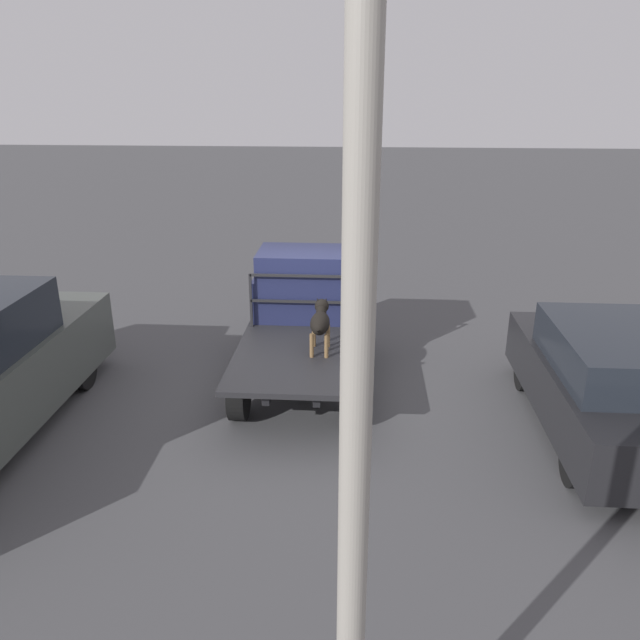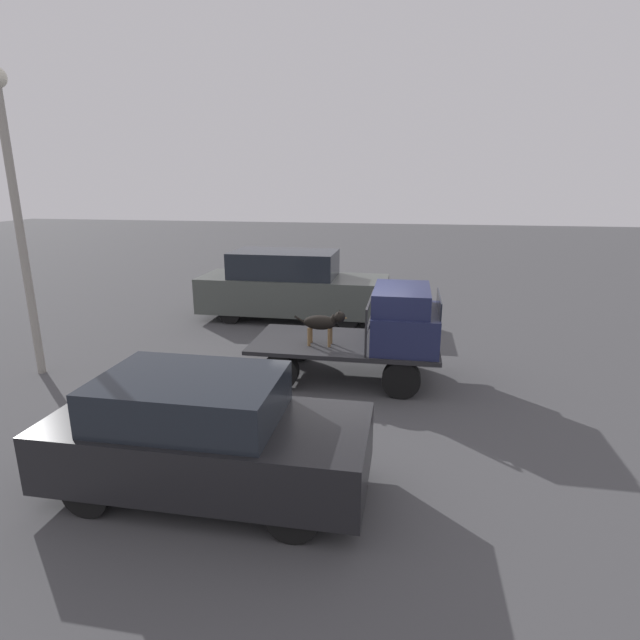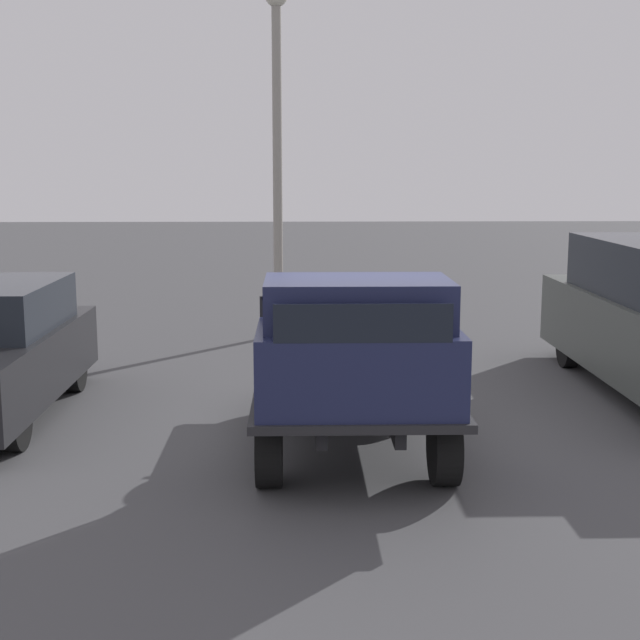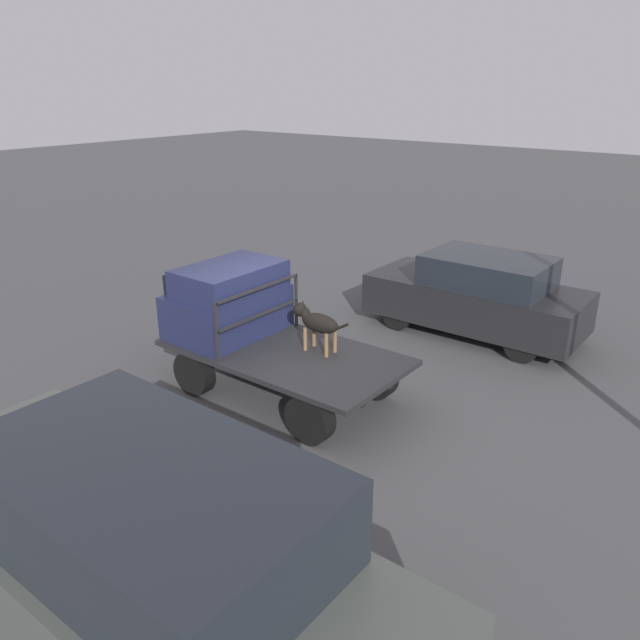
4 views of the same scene
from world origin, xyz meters
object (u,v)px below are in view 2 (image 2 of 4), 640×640
dog (324,322)px  parked_sedan (204,435)px  parked_pickup_far (291,286)px  light_pole_near (14,196)px  flatbed_truck (345,351)px

dog → parked_sedan: bearing=-116.4°
parked_pickup_far → light_pole_near: light_pole_near is taller
flatbed_truck → parked_pickup_far: 4.77m
flatbed_truck → dog: (-0.39, -0.30, 0.67)m
flatbed_truck → dog: dog is taller
dog → light_pole_near: light_pole_near is taller
dog → parked_pickup_far: (-1.74, 4.55, -0.26)m
flatbed_truck → parked_sedan: (-1.26, -4.20, 0.23)m
dog → flatbed_truck: bearing=24.1°
parked_sedan → light_pole_near: light_pole_near is taller
parked_pickup_far → light_pole_near: (-4.20, -5.13, 2.66)m
parked_sedan → flatbed_truck: bearing=70.7°
flatbed_truck → parked_pickup_far: (-2.12, 4.25, 0.41)m
flatbed_truck → light_pole_near: (-6.33, -0.88, 3.06)m
dog → parked_pickup_far: size_ratio=0.20×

